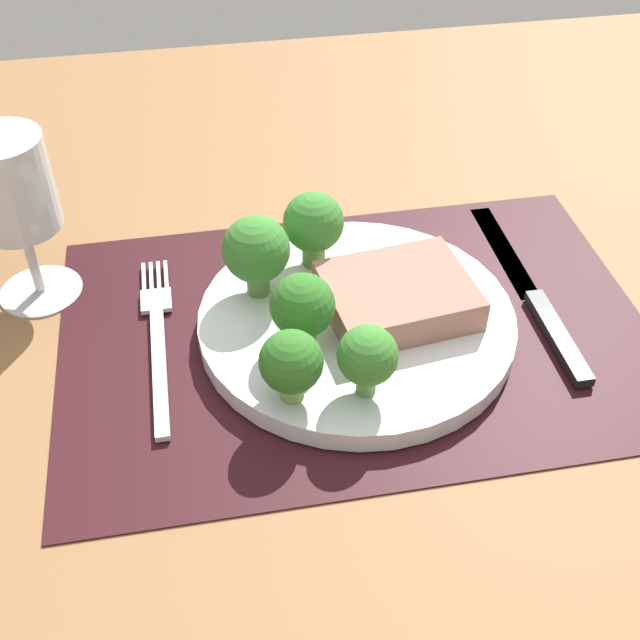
{
  "coord_description": "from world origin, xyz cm",
  "views": [
    {
      "loc": [
        -10.84,
        -44.26,
        42.17
      ],
      "look_at": [
        -2.84,
        -0.22,
        1.9
      ],
      "focal_mm": 45.46,
      "sensor_mm": 36.0,
      "label": 1
    }
  ],
  "objects_px": {
    "knife": "(535,300)",
    "fork": "(158,338)",
    "steak": "(396,292)",
    "wine_glass": "(12,195)",
    "plate": "(356,321)"
  },
  "relations": [
    {
      "from": "knife",
      "to": "fork",
      "type": "bearing_deg",
      "value": 175.68
    },
    {
      "from": "fork",
      "to": "knife",
      "type": "xyz_separation_m",
      "value": [
        0.3,
        -0.01,
        0.0
      ]
    },
    {
      "from": "steak",
      "to": "fork",
      "type": "height_order",
      "value": "steak"
    },
    {
      "from": "fork",
      "to": "wine_glass",
      "type": "xyz_separation_m",
      "value": [
        -0.09,
        0.08,
        0.09
      ]
    },
    {
      "from": "fork",
      "to": "wine_glass",
      "type": "height_order",
      "value": "wine_glass"
    },
    {
      "from": "plate",
      "to": "steak",
      "type": "height_order",
      "value": "steak"
    },
    {
      "from": "plate",
      "to": "fork",
      "type": "distance_m",
      "value": 0.15
    },
    {
      "from": "knife",
      "to": "wine_glass",
      "type": "xyz_separation_m",
      "value": [
        -0.39,
        0.09,
        0.09
      ]
    },
    {
      "from": "fork",
      "to": "steak",
      "type": "bearing_deg",
      "value": -3.47
    },
    {
      "from": "knife",
      "to": "wine_glass",
      "type": "height_order",
      "value": "wine_glass"
    },
    {
      "from": "steak",
      "to": "knife",
      "type": "height_order",
      "value": "steak"
    },
    {
      "from": "steak",
      "to": "wine_glass",
      "type": "bearing_deg",
      "value": 161.98
    },
    {
      "from": "fork",
      "to": "wine_glass",
      "type": "bearing_deg",
      "value": 139.36
    },
    {
      "from": "plate",
      "to": "fork",
      "type": "relative_size",
      "value": 1.24
    },
    {
      "from": "steak",
      "to": "wine_glass",
      "type": "distance_m",
      "value": 0.29
    }
  ]
}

